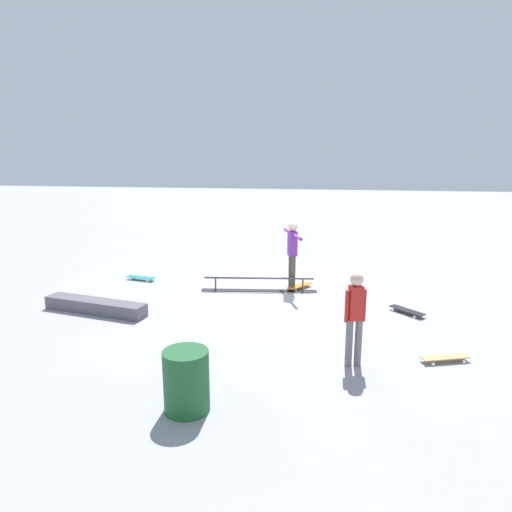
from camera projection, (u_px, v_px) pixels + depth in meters
The scene contains 10 objects.
ground_plane at pixel (282, 294), 11.29m from camera, with size 60.00×60.00×0.00m, color #9E9EA3.
grind_rail at pixel (259, 285), 11.53m from camera, with size 2.86×0.54×0.35m.
skate_ledge at pixel (95, 306), 10.02m from camera, with size 2.37×0.41×0.28m, color #595960.
skater_main at pixel (292, 250), 11.49m from camera, with size 0.55×1.32×1.71m.
skateboard_main at pixel (300, 286), 11.73m from camera, with size 0.64×0.76×0.09m.
bystander_red_shirt at pixel (355, 314), 7.40m from camera, with size 0.35×0.23×1.56m.
loose_skateboard_black at pixel (407, 310), 9.95m from camera, with size 0.71×0.71×0.09m.
loose_skateboard_natural at pixel (445, 357), 7.71m from camera, with size 0.82×0.43×0.09m.
loose_skateboard_teal at pixel (141, 277), 12.49m from camera, with size 0.82×0.38×0.09m.
trash_bin at pixel (186, 381), 6.20m from camera, with size 0.61×0.61×0.85m, color #1E592D.
Camera 1 is at (-0.95, 10.77, 3.43)m, focal length 32.83 mm.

